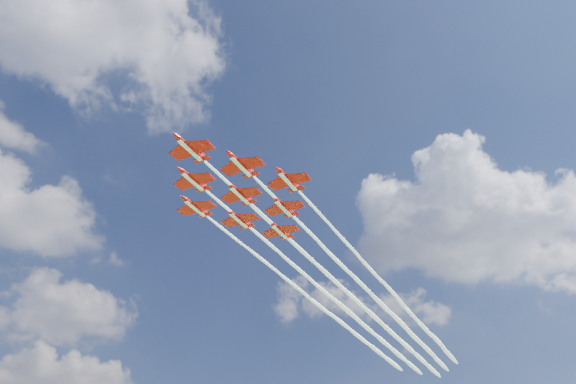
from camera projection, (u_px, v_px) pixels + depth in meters
name	position (u px, v px, depth m)	size (l,w,h in m)	color
jet_lead	(326.00, 272.00, 185.09)	(136.37, 87.15, 3.10)	#B60D0A
jet_row2_port	(358.00, 280.00, 190.51)	(136.37, 87.15, 3.10)	#B60D0A
jet_row2_starb	(320.00, 288.00, 195.92)	(136.37, 87.15, 3.10)	#B60D0A
jet_row3_port	(388.00, 288.00, 195.93)	(136.37, 87.15, 3.10)	#B60D0A
jet_row3_centre	(351.00, 295.00, 201.34)	(136.37, 87.15, 3.10)	#B60D0A
jet_row3_starb	(315.00, 302.00, 206.76)	(136.37, 87.15, 3.10)	#B60D0A
jet_row4_port	(379.00, 302.00, 206.76)	(136.37, 87.15, 3.10)	#B60D0A
jet_row4_starb	(344.00, 308.00, 212.18)	(136.37, 87.15, 3.10)	#B60D0A
jet_tail	(372.00, 314.00, 217.60)	(136.37, 87.15, 3.10)	#B60D0A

